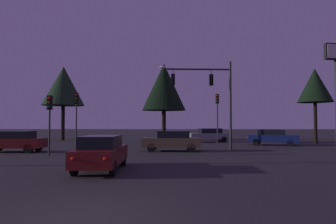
# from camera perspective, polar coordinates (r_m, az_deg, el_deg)

# --- Properties ---
(ground_plane) EXTENTS (168.00, 168.00, 0.00)m
(ground_plane) POSITION_cam_1_polar(r_m,az_deg,el_deg) (31.14, -2.11, -5.98)
(ground_plane) COLOR #262326
(ground_plane) RESTS_ON ground
(traffic_signal_mast_arm) EXTENTS (5.73, 0.63, 6.99)m
(traffic_signal_mast_arm) POSITION_cam_1_polar(r_m,az_deg,el_deg) (24.28, 8.05, 4.14)
(traffic_signal_mast_arm) COLOR #232326
(traffic_signal_mast_arm) RESTS_ON ground
(traffic_light_corner_left) EXTENTS (0.33, 0.37, 4.60)m
(traffic_light_corner_left) POSITION_cam_1_polar(r_m,az_deg,el_deg) (26.29, -16.86, 0.50)
(traffic_light_corner_left) COLOR #232326
(traffic_light_corner_left) RESTS_ON ground
(traffic_light_corner_right) EXTENTS (0.31, 0.36, 3.83)m
(traffic_light_corner_right) POSITION_cam_1_polar(r_m,az_deg,el_deg) (20.61, -21.39, -0.14)
(traffic_light_corner_right) COLOR #232326
(traffic_light_corner_right) RESTS_ON ground
(traffic_light_median) EXTENTS (0.35, 0.38, 4.82)m
(traffic_light_median) POSITION_cam_1_polar(r_m,az_deg,el_deg) (28.54, 9.27, 0.51)
(traffic_light_median) COLOR #232326
(traffic_light_median) RESTS_ON ground
(car_nearside_lane) EXTENTS (1.85, 4.56, 1.52)m
(car_nearside_lane) POSITION_cam_1_polar(r_m,az_deg,el_deg) (13.68, -12.40, -7.39)
(car_nearside_lane) COLOR #4C0F0F
(car_nearside_lane) RESTS_ON ground
(car_crossing_left) EXTENTS (4.42, 1.87, 1.52)m
(car_crossing_left) POSITION_cam_1_polar(r_m,az_deg,el_deg) (22.61, 0.79, -5.38)
(car_crossing_left) COLOR #473828
(car_crossing_left) RESTS_ON ground
(car_crossing_right) EXTENTS (4.59, 1.79, 1.52)m
(car_crossing_right) POSITION_cam_1_polar(r_m,az_deg,el_deg) (24.56, -27.02, -4.88)
(car_crossing_right) COLOR #4C0F0F
(car_crossing_right) RESTS_ON ground
(car_far_lane) EXTENTS (4.85, 3.23, 1.52)m
(car_far_lane) POSITION_cam_1_polar(r_m,az_deg,el_deg) (30.58, 19.14, -4.43)
(car_far_lane) COLOR #0F1947
(car_far_lane) RESTS_ON ground
(car_parked_lot) EXTENTS (4.70, 2.71, 1.52)m
(car_parked_lot) POSITION_cam_1_polar(r_m,az_deg,el_deg) (34.16, 7.72, -4.29)
(car_parked_lot) COLOR gray
(car_parked_lot) RESTS_ON ground
(store_sign_illuminated) EXTENTS (1.42, 0.45, 6.90)m
(store_sign_illuminated) POSITION_cam_1_polar(r_m,az_deg,el_deg) (21.02, 29.08, 6.32)
(store_sign_illuminated) COLOR #232326
(store_sign_illuminated) RESTS_ON ground
(tree_behind_sign) EXTENTS (3.47, 3.47, 7.72)m
(tree_behind_sign) POSITION_cam_1_polar(r_m,az_deg,el_deg) (34.58, 25.89, 4.47)
(tree_behind_sign) COLOR black
(tree_behind_sign) RESTS_ON ground
(tree_left_far) EXTENTS (5.12, 5.12, 9.13)m
(tree_left_far) POSITION_cam_1_polar(r_m,az_deg,el_deg) (39.66, -19.09, 4.62)
(tree_left_far) COLOR black
(tree_left_far) RESTS_ON ground
(tree_center_horizon) EXTENTS (4.66, 4.66, 8.49)m
(tree_center_horizon) POSITION_cam_1_polar(r_m,az_deg,el_deg) (32.48, -0.78, 4.70)
(tree_center_horizon) COLOR black
(tree_center_horizon) RESTS_ON ground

